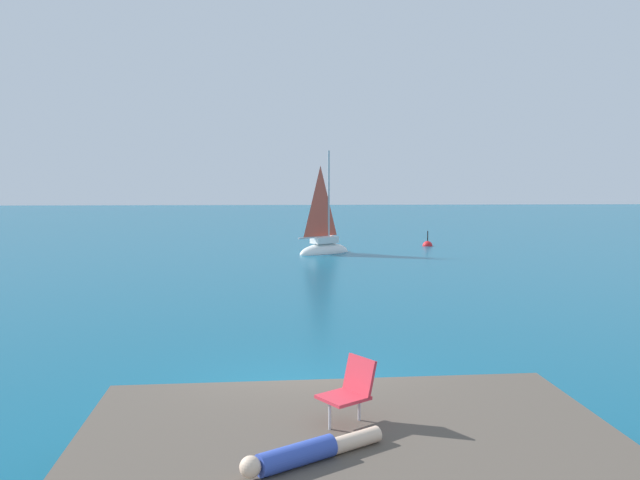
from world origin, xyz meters
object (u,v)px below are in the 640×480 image
object	(u,v)px
beach_chair	(350,388)
sailboat_near	(324,247)
person_sunbather	(307,452)
marker_buoy	(427,246)

from	to	relation	value
beach_chair	sailboat_near	bearing A→B (deg)	-127.53
person_sunbather	marker_buoy	bearing A→B (deg)	42.70
sailboat_near	marker_buoy	world-z (taller)	sailboat_near
sailboat_near	person_sunbather	size ratio (longest dim) A/B	3.68
sailboat_near	person_sunbather	bearing A→B (deg)	-128.13
beach_chair	person_sunbather	bearing A→B (deg)	27.34
person_sunbather	marker_buoy	world-z (taller)	person_sunbather
sailboat_near	marker_buoy	size ratio (longest dim) A/B	5.05
sailboat_near	marker_buoy	bearing A→B (deg)	-6.72
person_sunbather	marker_buoy	distance (m)	30.02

